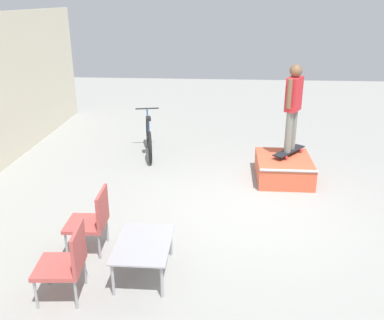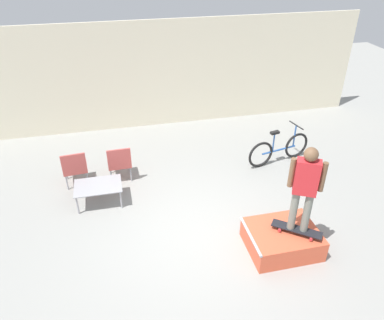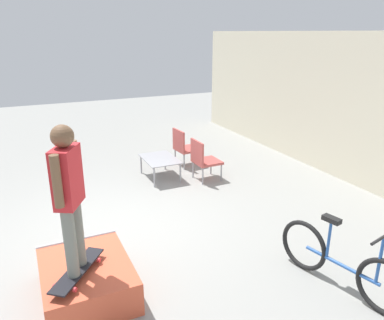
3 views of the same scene
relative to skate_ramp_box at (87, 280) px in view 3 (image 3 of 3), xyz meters
name	(u,v)px [view 3 (image 3 of 3)]	position (x,y,z in m)	size (l,w,h in m)	color
ground_plane	(116,229)	(-1.41, 0.69, -0.21)	(24.00, 24.00, 0.00)	gray
house_wall_back	(355,110)	(-1.41, 5.59, 1.29)	(12.00, 0.06, 3.00)	beige
skate_ramp_box	(87,280)	(0.00, 0.00, 0.00)	(1.26, 1.01, 0.44)	#DB5638
skateboard_on_ramp	(78,270)	(0.19, -0.11, 0.29)	(0.81, 0.70, 0.07)	black
person_skater	(68,190)	(0.19, -0.11, 1.25)	(0.51, 0.36, 1.63)	gray
coffee_table	(160,160)	(-3.19, 2.10, 0.19)	(0.97, 0.67, 0.44)	#9E9EA3
patio_chair_left	(184,146)	(-3.68, 2.88, 0.27)	(0.56, 0.56, 0.88)	#99999E
patio_chair_right	(203,158)	(-2.70, 2.88, 0.27)	(0.54, 0.54, 0.88)	#99999E
bicycle	(341,263)	(1.18, 2.79, 0.16)	(1.72, 0.56, 0.94)	black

